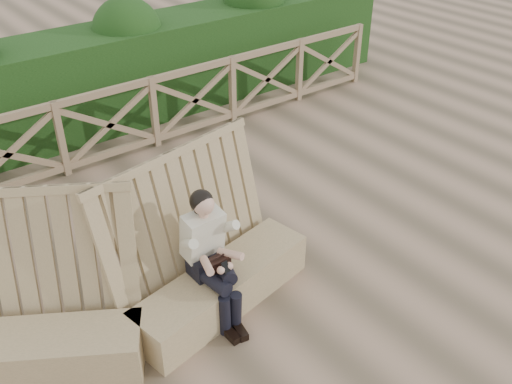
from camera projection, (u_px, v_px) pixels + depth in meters
ground at (259, 287)px, 6.06m from camera, size 60.00×60.00×0.00m
bench at (127, 299)px, 5.34m from camera, size 3.87×1.72×1.57m
woman at (210, 252)px, 5.40m from camera, size 0.39×0.83×1.36m
guardrail at (109, 125)px, 8.10m from camera, size 10.10×0.09×1.10m
hedge at (74, 86)px, 8.79m from camera, size 12.00×1.20×1.50m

